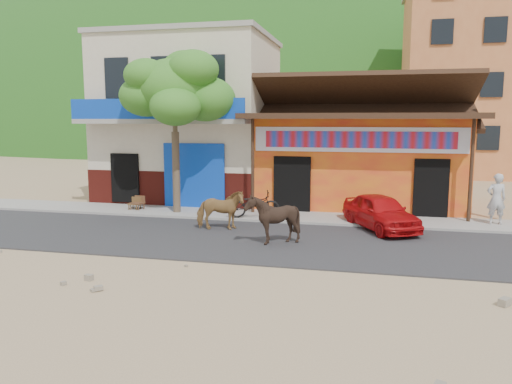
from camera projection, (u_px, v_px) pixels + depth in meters
ground at (264, 267)px, 12.24m from camera, size 120.00×120.00×0.00m
road at (281, 242)px, 14.64m from camera, size 60.00×5.00×0.04m
sidewalk at (299, 218)px, 18.01m from camera, size 60.00×2.00×0.12m
dance_club at (359, 162)px, 21.16m from camera, size 8.00×6.00×3.60m
cafe_building at (192, 121)px, 22.59m from camera, size 7.00×6.00×7.00m
apartment_front at (476, 81)px, 32.48m from camera, size 9.00×9.00×12.00m
hillside at (358, 64)px, 77.94m from camera, size 100.00×40.00×24.00m
tree at (175, 132)px, 18.40m from camera, size 3.00×3.00×6.00m
cow_tan at (220, 210)px, 16.06m from camera, size 1.66×1.04×1.30m
cow_dark at (273, 219)px, 14.23m from camera, size 1.54×1.42×1.46m
red_car at (380, 212)px, 16.14m from camera, size 2.79×3.61×1.15m
scooter at (254, 204)px, 17.65m from camera, size 1.93×1.10×0.96m
pedestrian at (496, 199)px, 16.52m from camera, size 0.66×0.48×1.70m
cafe_chair_left at (134, 198)px, 19.29m from camera, size 0.42×0.42×0.87m
cafe_chair_right at (137, 197)px, 19.27m from camera, size 0.52×0.52×0.96m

